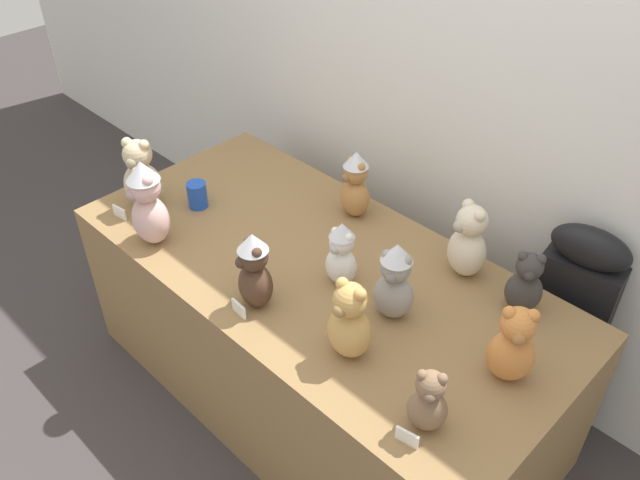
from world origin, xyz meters
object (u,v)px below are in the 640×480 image
(teddy_bear_snow, at_px, (341,254))
(teddy_bear_blush, at_px, (148,204))
(teddy_bear_cream, at_px, (468,242))
(teddy_bear_sand, at_px, (141,175))
(display_table, at_px, (320,334))
(instrument_case, at_px, (564,329))
(teddy_bear_honey, at_px, (350,322))
(teddy_bear_ash, at_px, (394,282))
(teddy_bear_cocoa, at_px, (254,271))
(party_cup_blue, at_px, (197,195))
(teddy_bear_caramel, at_px, (355,185))
(teddy_bear_mocha, at_px, (428,402))
(teddy_bear_ginger, at_px, (513,346))
(teddy_bear_charcoal, at_px, (525,284))

(teddy_bear_snow, bearing_deg, teddy_bear_blush, -159.38)
(teddy_bear_cream, bearing_deg, teddy_bear_sand, -131.42)
(display_table, distance_m, instrument_case, 0.94)
(teddy_bear_honey, xyz_separation_m, teddy_bear_blush, (-0.92, -0.10, 0.04))
(instrument_case, relative_size, teddy_bear_sand, 3.10)
(teddy_bear_cream, bearing_deg, teddy_bear_ash, -74.51)
(teddy_bear_cocoa, relative_size, party_cup_blue, 2.71)
(teddy_bear_caramel, bearing_deg, teddy_bear_honey, -37.59)
(teddy_bear_ash, relative_size, teddy_bear_cocoa, 1.01)
(teddy_bear_cream, distance_m, teddy_bear_cocoa, 0.75)
(teddy_bear_honey, height_order, teddy_bear_snow, teddy_bear_honey)
(teddy_bear_mocha, relative_size, teddy_bear_blush, 0.64)
(teddy_bear_sand, xyz_separation_m, teddy_bear_mocha, (1.48, -0.06, -0.04))
(teddy_bear_sand, height_order, teddy_bear_ginger, teddy_bear_sand)
(teddy_bear_mocha, bearing_deg, party_cup_blue, 139.49)
(teddy_bear_honey, xyz_separation_m, party_cup_blue, (-0.98, 0.16, -0.08))
(teddy_bear_sand, bearing_deg, teddy_bear_ginger, -20.81)
(teddy_bear_cocoa, bearing_deg, teddy_bear_mocha, 18.98)
(teddy_bear_cream, height_order, teddy_bear_ginger, teddy_bear_cream)
(teddy_bear_blush, bearing_deg, teddy_bear_ash, 27.22)
(teddy_bear_ginger, distance_m, teddy_bear_cocoa, 0.85)
(teddy_bear_blush, bearing_deg, teddy_bear_cocoa, 12.24)
(display_table, height_order, teddy_bear_caramel, teddy_bear_caramel)
(teddy_bear_ginger, bearing_deg, teddy_bear_cocoa, 168.27)
(teddy_bear_caramel, relative_size, teddy_bear_cream, 0.98)
(teddy_bear_ginger, height_order, teddy_bear_snow, teddy_bear_ginger)
(teddy_bear_ginger, bearing_deg, teddy_bear_honey, 179.23)
(instrument_case, height_order, teddy_bear_charcoal, teddy_bear_charcoal)
(teddy_bear_honey, relative_size, teddy_bear_cocoa, 0.97)
(teddy_bear_cream, xyz_separation_m, teddy_bear_honey, (-0.03, -0.58, -0.00))
(teddy_bear_sand, distance_m, teddy_bear_ginger, 1.57)
(teddy_bear_blush, bearing_deg, party_cup_blue, 110.94)
(teddy_bear_mocha, relative_size, teddy_bear_cocoa, 0.75)
(teddy_bear_snow, bearing_deg, teddy_bear_ginger, -1.93)
(teddy_bear_mocha, distance_m, party_cup_blue, 1.34)
(teddy_bear_cocoa, xyz_separation_m, party_cup_blue, (-0.61, 0.21, -0.09))
(display_table, relative_size, teddy_bear_charcoal, 8.02)
(teddy_bear_caramel, bearing_deg, teddy_bear_cream, 12.86)
(teddy_bear_ash, bearing_deg, teddy_bear_cream, 63.28)
(teddy_bear_ash, bearing_deg, display_table, 159.04)
(teddy_bear_sand, distance_m, teddy_bear_ash, 1.15)
(teddy_bear_snow, xyz_separation_m, teddy_bear_blush, (-0.67, -0.33, 0.05))
(teddy_bear_caramel, height_order, teddy_bear_snow, teddy_bear_caramel)
(teddy_bear_mocha, relative_size, teddy_bear_snow, 0.87)
(teddy_bear_caramel, bearing_deg, party_cup_blue, -128.90)
(display_table, xyz_separation_m, teddy_bear_ginger, (0.77, 0.03, 0.49))
(teddy_bear_charcoal, xyz_separation_m, teddy_bear_blush, (-1.20, -0.66, 0.06))
(display_table, distance_m, teddy_bear_cream, 0.72)
(teddy_bear_honey, distance_m, teddy_bear_snow, 0.34)
(instrument_case, height_order, teddy_bear_blush, teddy_bear_blush)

